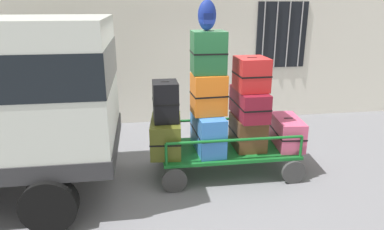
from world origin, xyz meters
The scene contains 14 objects.
ground_plane centered at (0.00, 0.00, 0.00)m, with size 40.00×40.00×0.00m, color slate.
building_wall centered at (0.01, 2.91, 2.50)m, with size 12.00×0.38×5.00m.
luggage_cart centered at (0.40, 0.00, 0.36)m, with size 2.27×1.17×0.43m.
cart_railing centered at (0.40, 0.00, 0.73)m, with size 2.15×1.04×0.36m.
suitcase_left_bottom centered at (-0.61, 0.03, 0.70)m, with size 0.56×0.94×0.54m.
suitcase_left_middle centered at (-0.61, -0.03, 1.28)m, with size 0.39×0.45×0.63m.
suitcase_midleft_bottom centered at (0.06, -0.01, 0.74)m, with size 0.46×0.94×0.63m.
suitcase_midleft_middle centered at (0.06, -0.03, 1.37)m, with size 0.55×0.47×0.63m.
suitcase_midleft_top centered at (0.06, 0.04, 2.01)m, with size 0.52×0.49×0.65m.
suitcase_center_bottom centered at (0.74, 0.01, 0.69)m, with size 0.49×0.69×0.53m.
suitcase_center_middle centered at (0.74, 0.01, 1.18)m, with size 0.45×0.91×0.45m.
suitcase_center_top centered at (0.74, -0.03, 1.67)m, with size 0.49×0.56×0.52m.
suitcase_midright_bottom centered at (1.41, -0.03, 0.67)m, with size 0.48×0.86×0.48m.
backpack centered at (0.03, -0.01, 2.56)m, with size 0.27×0.22×0.44m.
Camera 1 is at (-0.96, -5.25, 2.76)m, focal length 32.85 mm.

